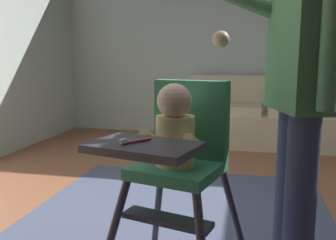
% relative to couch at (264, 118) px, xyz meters
% --- Properties ---
extents(ground, '(6.26, 7.55, 0.10)m').
position_rel_couch_xyz_m(ground, '(-0.53, -2.49, -0.38)').
color(ground, '#96593C').
extents(wall_far, '(5.46, 0.06, 2.50)m').
position_rel_couch_xyz_m(wall_far, '(-0.53, 0.52, 0.92)').
color(wall_far, silver).
rests_on(wall_far, ground).
extents(area_rug, '(2.08, 2.67, 0.01)m').
position_rel_couch_xyz_m(area_rug, '(-0.65, -2.75, -0.33)').
color(area_rug, '#49516E').
rests_on(area_rug, ground).
extents(couch, '(1.96, 0.86, 0.86)m').
position_rel_couch_xyz_m(couch, '(0.00, 0.00, 0.00)').
color(couch, beige).
rests_on(couch, ground).
extents(high_chair, '(0.73, 0.82, 0.98)m').
position_rel_couch_xyz_m(high_chair, '(-0.50, -3.24, 0.36)').
color(high_chair, '#33313A').
rests_on(high_chair, ground).
extents(adult_standing, '(0.60, 0.49, 1.65)m').
position_rel_couch_xyz_m(adult_standing, '(0.02, -3.11, 0.60)').
color(adult_standing, '#343E5D').
rests_on(adult_standing, ground).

